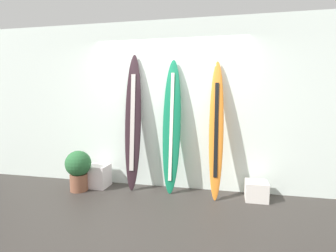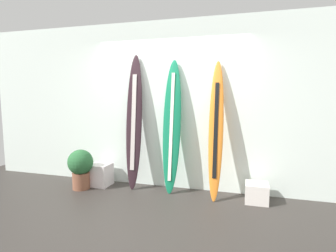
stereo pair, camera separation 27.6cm
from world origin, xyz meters
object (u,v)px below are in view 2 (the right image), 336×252
Objects in this scene: surfboard_charcoal at (134,123)px; display_block_center at (257,193)px; surfboard_emerald at (172,127)px; display_block_left at (101,175)px; potted_plant at (81,166)px; surfboard_sunset at (216,131)px.

surfboard_charcoal reaches higher than display_block_center.
surfboard_charcoal is at bearing 179.21° from surfboard_emerald.
surfboard_charcoal is at bearing 6.61° from display_block_left.
surfboard_charcoal is 1.16m from potted_plant.
display_block_center is (2.61, -0.03, -0.05)m from display_block_left.
surfboard_charcoal is 0.66m from surfboard_emerald.
surfboard_charcoal is 1.05× the size of surfboard_emerald.
surfboard_emerald is 5.64× the size of display_block_left.
potted_plant is at bearing -131.96° from display_block_left.
potted_plant is at bearing -159.07° from surfboard_charcoal.
display_block_left is at bearing -179.98° from surfboard_sunset.
surfboard_sunset reaches higher than display_block_left.
surfboard_sunset is at bearing 0.02° from display_block_left.
display_block_center is 2.86m from potted_plant.
surfboard_sunset is at bearing 177.56° from display_block_center.
surfboard_emerald is at bearing 11.79° from potted_plant.
surfboard_sunset is 1.09m from display_block_center.
surfboard_emerald is at bearing 176.21° from display_block_center.
surfboard_charcoal is at bearing 177.20° from display_block_center.
surfboard_charcoal is 1.38m from surfboard_sunset.
display_block_center is at bearing -2.44° from surfboard_sunset.
surfboard_sunset is at bearing 6.49° from potted_plant.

